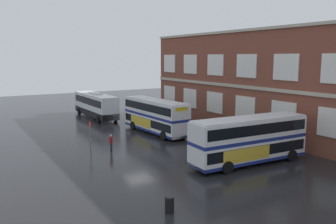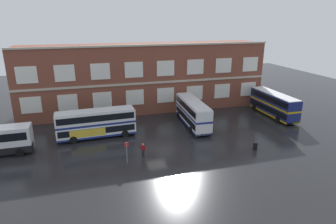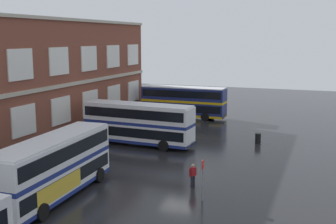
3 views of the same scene
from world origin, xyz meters
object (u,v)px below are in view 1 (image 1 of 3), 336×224
(double_decker_near, at_px, (155,115))
(bus_stand_flag, at_px, (90,133))
(touring_coach, at_px, (96,105))
(waiting_passenger, at_px, (111,142))
(station_litter_bin, at_px, (169,204))
(double_decker_middle, at_px, (249,139))

(double_decker_near, height_order, bus_stand_flag, double_decker_near)
(double_decker_near, height_order, touring_coach, double_decker_near)
(waiting_passenger, distance_m, station_litter_bin, 14.69)
(bus_stand_flag, height_order, station_litter_bin, bus_stand_flag)
(double_decker_middle, xyz_separation_m, station_litter_bin, (4.62, -10.95, -1.63))
(waiting_passenger, bearing_deg, double_decker_near, 123.44)
(double_decker_middle, bearing_deg, touring_coach, -173.58)
(touring_coach, relative_size, station_litter_bin, 11.67)
(double_decker_near, bearing_deg, double_decker_middle, 3.27)
(double_decker_middle, xyz_separation_m, touring_coach, (-29.24, -3.29, -0.24))
(double_decker_near, distance_m, touring_coach, 14.38)
(double_decker_middle, height_order, touring_coach, double_decker_middle)
(double_decker_middle, bearing_deg, double_decker_near, -176.73)
(double_decker_near, bearing_deg, bus_stand_flag, -72.06)
(touring_coach, height_order, waiting_passenger, touring_coach)
(waiting_passenger, bearing_deg, double_decker_middle, 41.34)
(waiting_passenger, height_order, bus_stand_flag, bus_stand_flag)
(double_decker_middle, bearing_deg, bus_stand_flag, -140.31)
(double_decker_middle, distance_m, station_litter_bin, 12.00)
(touring_coach, distance_m, bus_stand_flag, 18.43)
(touring_coach, bearing_deg, station_litter_bin, -12.75)
(station_litter_bin, bearing_deg, double_decker_near, 152.87)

